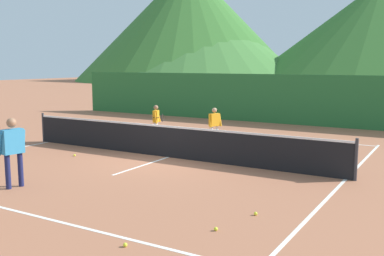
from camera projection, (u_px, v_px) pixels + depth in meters
The scene contains 19 objects.
ground_plane at pixel (168, 157), 13.67m from camera, with size 120.00×120.00×0.00m, color #A86647.
line_baseline_near at pixel (8, 209), 8.79m from camera, with size 10.48×0.08×0.01m, color white.
line_baseline_far at pixel (239, 134), 18.09m from camera, with size 10.48×0.08×0.01m, color white.
line_sideline_west at pixel (48, 142), 16.30m from camera, with size 0.08×10.89×0.01m, color white.
line_sideline_east at pixel (346, 179), 11.04m from camera, with size 0.08×10.89×0.01m, color white.
line_service_center at pixel (168, 157), 13.67m from camera, with size 0.08×5.20×0.01m, color white.
tennis_net at pixel (168, 141), 13.60m from camera, with size 11.01×0.08×1.05m.
instructor at pixel (13, 146), 10.20m from camera, with size 0.43×0.79×1.62m.
student_0 at pixel (156, 119), 16.92m from camera, with size 0.58×0.53×1.28m.
student_1 at pixel (214, 122), 15.84m from camera, with size 0.39×0.51×1.29m.
tennis_ball_1 at pixel (256, 214), 8.43m from camera, with size 0.07×0.07×0.07m, color yellow.
tennis_ball_2 at pixel (125, 245), 6.98m from camera, with size 0.07×0.07×0.07m, color yellow.
tennis_ball_3 at pixel (22, 152), 14.24m from camera, with size 0.07×0.07×0.07m, color yellow.
tennis_ball_4 at pixel (75, 155), 13.79m from camera, with size 0.07×0.07×0.07m, color yellow.
tennis_ball_5 at pixel (216, 229), 7.65m from camera, with size 0.07×0.07×0.07m, color yellow.
windscreen_fence at pixel (274, 99), 21.31m from camera, with size 23.07×0.08×2.34m, color #286B33.
hill_0 at pixel (381, 31), 68.01m from camera, with size 40.84×40.84×15.37m, color #38702D.
hill_1 at pixel (198, 38), 73.82m from camera, with size 36.76×36.76×14.16m, color #427A38.
hill_2 at pixel (189, 23), 75.40m from camera, with size 37.96×37.96×19.14m, color #38702D.
Camera 1 is at (7.41, -11.18, 2.84)m, focal length 41.88 mm.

